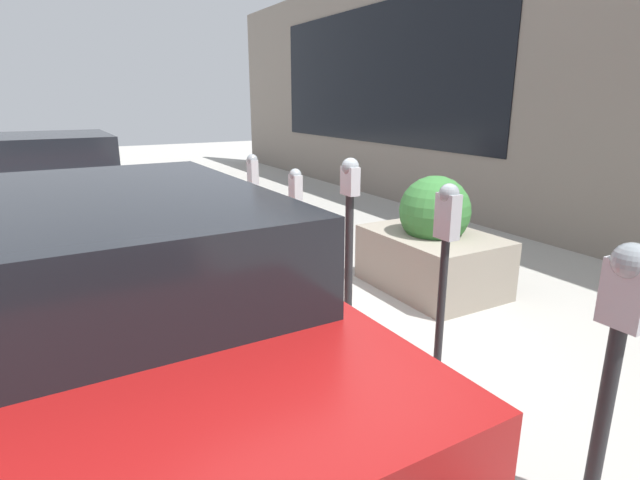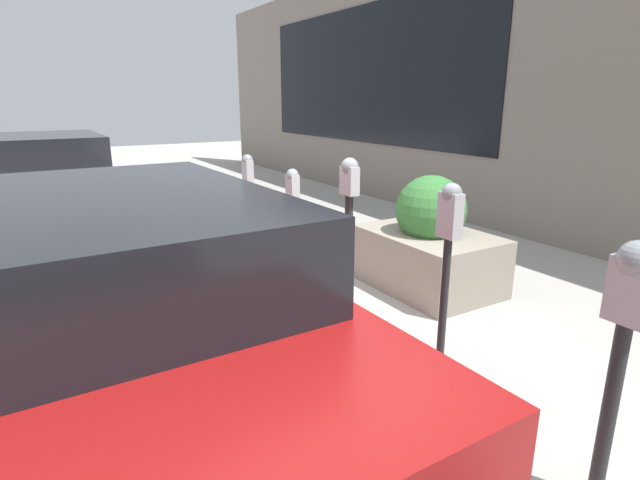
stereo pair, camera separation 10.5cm
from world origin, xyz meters
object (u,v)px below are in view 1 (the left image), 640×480
parking_meter_middle (349,219)px  planter_box (432,246)px  parking_meter_second (445,249)px  parking_meter_farthest (254,195)px  parked_car_rear (59,181)px  parked_car_middle (111,302)px  parking_meter_nearest (619,332)px  parking_meter_fourth (296,213)px

parking_meter_middle → planter_box: 1.53m
parking_meter_second → parking_meter_farthest: (3.34, -0.00, -0.20)m
parking_meter_second → planter_box: (1.59, -1.34, -0.58)m
planter_box → parking_meter_second: bearing=139.7°
parking_meter_farthest → planter_box: size_ratio=0.95×
parking_meter_middle → parked_car_rear: (5.21, 1.99, -0.26)m
planter_box → parked_car_middle: bearing=102.5°
parking_meter_nearest → parked_car_rear: size_ratio=0.36×
parking_meter_middle → parking_meter_second: bearing=-179.3°
parking_meter_nearest → parked_car_middle: (2.02, 1.95, -0.19)m
parking_meter_fourth → parked_car_rear: size_ratio=0.34×
parking_meter_middle → parked_car_rear: size_ratio=0.40×
parking_meter_nearest → parking_meter_farthest: 4.51m
parking_meter_middle → parking_meter_farthest: bearing=-0.4°
parking_meter_nearest → parking_meter_middle: bearing=-0.0°
planter_box → parked_car_middle: size_ratio=0.31×
parking_meter_fourth → parking_meter_second: bearing=179.9°
parking_meter_middle → parked_car_middle: parking_meter_middle is taller
planter_box → parking_meter_middle: bearing=108.3°
parking_meter_second → parking_meter_middle: (1.14, 0.01, -0.03)m
parked_car_rear → parking_meter_fourth: bearing=-154.6°
parking_meter_middle → parking_meter_farthest: (2.21, -0.02, -0.17)m
parking_meter_middle → parking_meter_farthest: 2.21m
parking_meter_fourth → parked_car_rear: parked_car_rear is taller
parking_meter_second → planter_box: parking_meter_second is taller
parked_car_rear → parking_meter_farthest: bearing=-146.6°
parking_meter_nearest → planter_box: (2.75, -1.36, -0.50)m
parking_meter_second → parked_car_middle: bearing=66.4°
parking_meter_nearest → planter_box: 3.11m
parking_meter_nearest → planter_box: size_ratio=0.97×
parking_meter_fourth → parked_car_rear: (4.16, 2.01, -0.10)m
parking_meter_nearest → parking_meter_second: parking_meter_second is taller
parking_meter_nearest → parking_meter_fourth: (3.35, -0.02, -0.10)m
parking_meter_fourth → parked_car_middle: 2.37m
parking_meter_fourth → parking_meter_farthest: size_ratio=0.97×
parking_meter_fourth → parking_meter_farthest: (1.16, -0.00, -0.01)m
parking_meter_second → planter_box: 2.16m
parking_meter_farthest → parking_meter_nearest: bearing=179.8°
parking_meter_fourth → planter_box: 1.52m
planter_box → parking_meter_farthest: bearing=37.3°
parking_meter_farthest → planter_box: bearing=-142.7°
parking_meter_nearest → parked_car_middle: 2.81m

